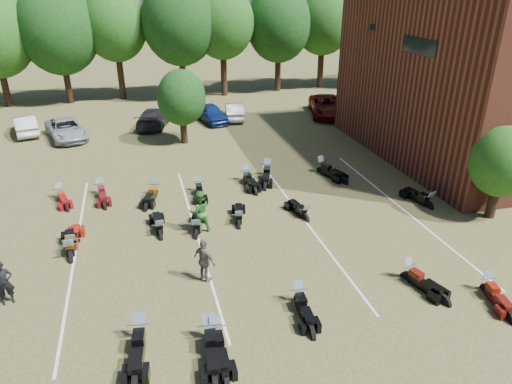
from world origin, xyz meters
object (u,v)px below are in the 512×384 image
object	(u,v)px
car_4	(211,113)
person_green	(200,211)
motorcycle_3	(298,303)
motorcycle_14	(102,195)
person_black	(4,283)
person_grey	(205,260)
motorcycle_7	(74,253)

from	to	relation	value
car_4	person_green	distance (m)	17.14
motorcycle_3	motorcycle_14	bearing A→B (deg)	125.93
car_4	person_black	distance (m)	22.63
person_green	person_grey	distance (m)	3.73
motorcycle_3	person_grey	bearing A→B (deg)	146.75
person_grey	motorcycle_14	xyz separation A→B (m)	(-3.99, 8.76, -0.87)
person_black	person_green	distance (m)	7.82
motorcycle_3	motorcycle_7	size ratio (longest dim) A/B	0.93
person_green	motorcycle_3	size ratio (longest dim) A/B	0.89
car_4	person_black	size ratio (longest dim) A/B	2.46
person_black	motorcycle_7	distance (m)	3.43
person_black	person_green	bearing A→B (deg)	9.59
person_grey	motorcycle_3	bearing A→B (deg)	-162.64
person_black	motorcycle_3	distance (m)	9.97
person_black	person_grey	world-z (taller)	person_grey
motorcycle_14	motorcycle_3	bearing A→B (deg)	-65.34
motorcycle_3	motorcycle_7	world-z (taller)	motorcycle_7
person_black	motorcycle_14	xyz separation A→B (m)	(2.76, 8.28, -0.82)
motorcycle_3	motorcycle_14	xyz separation A→B (m)	(-6.83, 10.91, 0.00)
motorcycle_14	person_black	bearing A→B (deg)	-115.78
person_green	motorcycle_3	xyz separation A→B (m)	(2.46, -5.86, -0.96)
person_grey	motorcycle_7	bearing A→B (deg)	20.90
car_4	person_black	xyz separation A→B (m)	(-10.58, -20.01, 0.13)
person_green	person_black	bearing A→B (deg)	19.57
person_green	person_grey	bearing A→B (deg)	79.34
person_green	person_grey	size ratio (longest dim) A/B	1.11
person_black	motorcycle_7	xyz separation A→B (m)	(1.85, 2.77, -0.82)
person_black	person_green	world-z (taller)	person_green
motorcycle_3	motorcycle_14	world-z (taller)	motorcycle_14
car_4	motorcycle_14	bearing A→B (deg)	-136.08
car_4	motorcycle_14	size ratio (longest dim) A/B	1.79
person_grey	motorcycle_3	xyz separation A→B (m)	(2.84, -2.15, -0.87)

